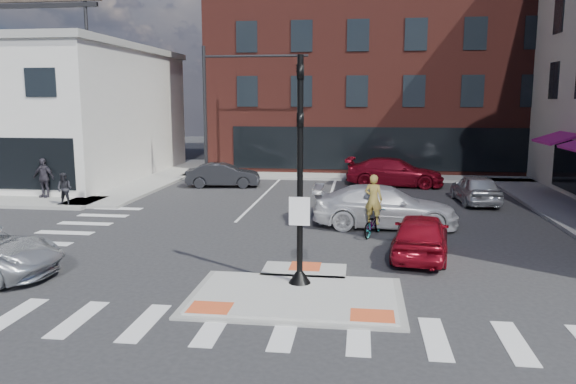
# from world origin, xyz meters

# --- Properties ---
(ground) EXTENTS (120.00, 120.00, 0.00)m
(ground) POSITION_xyz_m (0.00, 0.00, 0.00)
(ground) COLOR #28282B
(ground) RESTS_ON ground
(refuge_island) EXTENTS (5.40, 4.65, 0.13)m
(refuge_island) POSITION_xyz_m (0.00, -0.26, 0.05)
(refuge_island) COLOR gray
(refuge_island) RESTS_ON ground
(sidewalk_nw) EXTENTS (23.50, 20.50, 0.15)m
(sidewalk_nw) POSITION_xyz_m (-16.76, 15.29, 0.08)
(sidewalk_nw) COLOR gray
(sidewalk_nw) RESTS_ON ground
(sidewalk_n) EXTENTS (26.00, 3.00, 0.15)m
(sidewalk_n) POSITION_xyz_m (3.00, 22.00, 0.07)
(sidewalk_n) COLOR gray
(sidewalk_n) RESTS_ON ground
(building_n) EXTENTS (24.40, 18.40, 15.50)m
(building_n) POSITION_xyz_m (3.00, 31.99, 7.80)
(building_n) COLOR #501E19
(building_n) RESTS_ON ground
(building_far_left) EXTENTS (10.00, 12.00, 10.00)m
(building_far_left) POSITION_xyz_m (-4.00, 52.00, 5.00)
(building_far_left) COLOR slate
(building_far_left) RESTS_ON ground
(building_far_right) EXTENTS (12.00, 12.00, 12.00)m
(building_far_right) POSITION_xyz_m (9.00, 54.00, 6.00)
(building_far_right) COLOR brown
(building_far_right) RESTS_ON ground
(signal_pole) EXTENTS (0.60, 0.60, 5.98)m
(signal_pole) POSITION_xyz_m (0.00, 0.40, 2.36)
(signal_pole) COLOR black
(signal_pole) RESTS_ON refuge_island
(mast_arm_signal) EXTENTS (6.10, 2.24, 8.00)m
(mast_arm_signal) POSITION_xyz_m (-3.47, 18.00, 6.21)
(mast_arm_signal) COLOR black
(mast_arm_signal) RESTS_ON ground
(red_sedan) EXTENTS (2.28, 4.43, 1.44)m
(red_sedan) POSITION_xyz_m (3.50, 3.80, 0.72)
(red_sedan) COLOR maroon
(red_sedan) RESTS_ON ground
(white_pickup) EXTENTS (5.67, 2.37, 1.64)m
(white_pickup) POSITION_xyz_m (2.53, 7.97, 0.82)
(white_pickup) COLOR white
(white_pickup) RESTS_ON ground
(bg_car_dark) EXTENTS (4.35, 2.01, 1.38)m
(bg_car_dark) POSITION_xyz_m (-6.29, 17.18, 0.69)
(bg_car_dark) COLOR #232428
(bg_car_dark) RESTS_ON ground
(bg_car_silver) EXTENTS (1.99, 4.35, 1.45)m
(bg_car_silver) POSITION_xyz_m (7.07, 13.68, 0.72)
(bg_car_silver) COLOR silver
(bg_car_silver) RESTS_ON ground
(bg_car_red) EXTENTS (5.82, 2.91, 1.62)m
(bg_car_red) POSITION_xyz_m (3.50, 18.83, 0.81)
(bg_car_red) COLOR maroon
(bg_car_red) RESTS_ON ground
(cyclist) EXTENTS (1.21, 1.94, 2.29)m
(cyclist) POSITION_xyz_m (2.04, 6.48, 0.77)
(cyclist) COLOR #3F3F44
(cyclist) RESTS_ON ground
(pedestrian_a) EXTENTS (0.75, 0.60, 1.50)m
(pedestrian_a) POSITION_xyz_m (-12.00, 10.00, 0.90)
(pedestrian_a) COLOR black
(pedestrian_a) RESTS_ON sidewalk_nw
(pedestrian_b) EXTENTS (1.21, 0.62, 1.97)m
(pedestrian_b) POSITION_xyz_m (-14.08, 11.78, 1.14)
(pedestrian_b) COLOR #2F2C36
(pedestrian_b) RESTS_ON sidewalk_nw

